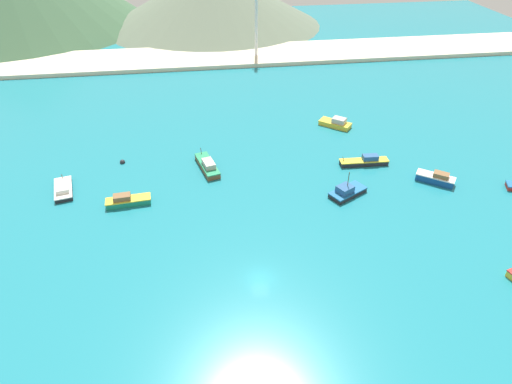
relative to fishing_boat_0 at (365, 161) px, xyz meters
name	(u,v)px	position (x,y,z in m)	size (l,w,h in m)	color
ground	(238,170)	(-25.74, 1.97, -0.99)	(260.00, 280.00, 0.50)	teal
fishing_boat_0	(365,161)	(0.00, 0.00, 0.00)	(9.94, 2.53, 2.10)	#232328
fishing_boat_2	(347,191)	(-6.96, -9.82, 0.05)	(7.77, 6.15, 4.96)	#232328
fishing_boat_3	(208,165)	(-31.67, 2.80, 0.10)	(4.82, 9.67, 2.43)	brown
fishing_boat_4	(127,201)	(-46.37, -7.01, 0.07)	(7.98, 2.98, 2.14)	#198466
fishing_boat_7	(436,178)	(11.09, -8.18, 0.17)	(6.99, 6.09, 2.30)	#14478C
fishing_boat_8	(63,189)	(-58.49, -1.43, -0.10)	(4.62, 7.99, 1.72)	#232328
fishing_boat_10	(336,123)	(-0.82, 17.44, 0.09)	(7.58, 7.00, 2.26)	gold
buoy_0	(122,162)	(-48.84, 7.60, -0.55)	(1.06, 1.06, 1.06)	#232328
beach_strip	(215,56)	(-25.74, 71.05, -0.14)	(247.00, 21.65, 1.20)	beige
radio_tower	(256,19)	(-12.43, 68.44, 11.91)	(2.48, 1.98, 24.80)	silver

